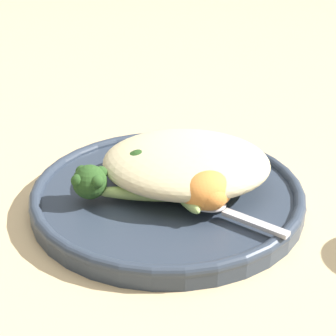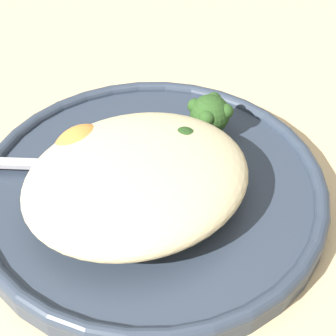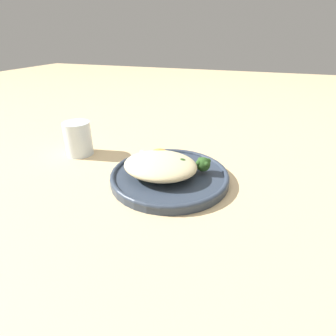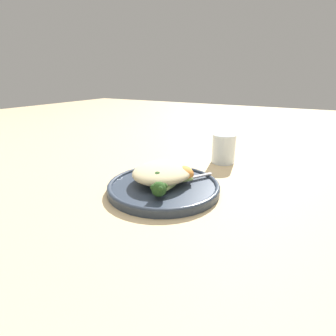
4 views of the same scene
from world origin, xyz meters
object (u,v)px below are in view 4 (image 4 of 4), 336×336
Objects in this scene: plate at (163,186)px; quinoa_mound at (163,172)px; sweet_potato_chunk_1 at (184,173)px; spoon at (187,178)px; sweet_potato_chunk_0 at (184,174)px; broccoli_stalk_4 at (163,188)px; water_glass at (224,149)px; broccoli_stalk_2 at (159,176)px; broccoli_stalk_0 at (178,171)px; broccoli_stalk_3 at (164,180)px; broccoli_stalk_1 at (160,170)px.

quinoa_mound reaches higher than plate.
sweet_potato_chunk_1 is 0.02m from spoon.
sweet_potato_chunk_0 is (-0.04, 0.04, 0.03)m from plate.
broccoli_stalk_4 and sweet_potato_chunk_0 have the same top height.
water_glass reaches higher than quinoa_mound.
broccoli_stalk_2 is 1.36× the size of water_glass.
water_glass is (-0.27, 0.07, 0.00)m from quinoa_mound.
broccoli_stalk_0 is at bearing -114.22° from sweet_potato_chunk_1.
broccoli_stalk_3 is 0.06m from sweet_potato_chunk_1.
plate is at bearing -113.47° from broccoli_stalk_3.
broccoli_stalk_0 is at bearing -151.09° from broccoli_stalk_3.
quinoa_mound reaches higher than broccoli_stalk_1.
broccoli_stalk_2 is at bearing -92.42° from plate.
sweet_potato_chunk_1 is at bearing -145.16° from broccoli_stalk_0.
sweet_potato_chunk_0 is 0.55× the size of water_glass.
broccoli_stalk_0 is at bearing -169.42° from broccoli_stalk_4.
broccoli_stalk_0 is at bearing 164.83° from plate.
sweet_potato_chunk_0 is 0.25m from water_glass.
broccoli_stalk_1 is 1.23× the size of broccoli_stalk_3.
water_glass is at bearing 174.90° from sweet_potato_chunk_0.
quinoa_mound is 1.81× the size of water_glass.
broccoli_stalk_1 is 0.85× the size of broccoli_stalk_2.
broccoli_stalk_1 is 0.07m from sweet_potato_chunk_1.
broccoli_stalk_0 is at bearing -115.46° from sweet_potato_chunk_0.
broccoli_stalk_2 is 1.45× the size of broccoli_stalk_3.
water_glass is (-0.25, 0.02, 0.01)m from sweet_potato_chunk_1.
sweet_potato_chunk_1 reaches higher than plate.
broccoli_stalk_3 is at bearing 35.84° from plate.
spoon is (-0.01, 0.07, -0.01)m from broccoli_stalk_1.
water_glass is at bearing 176.58° from broccoli_stalk_4.
broccoli_stalk_3 is (0.02, 0.02, 0.00)m from broccoli_stalk_2.
spoon is at bearing -132.33° from broccoli_stalk_0.
broccoli_stalk_2 is 2.46× the size of sweet_potato_chunk_0.
quinoa_mound is at bearing 149.72° from broccoli_stalk_1.
broccoli_stalk_4 is 0.10m from sweet_potato_chunk_0.
sweet_potato_chunk_1 reaches higher than broccoli_stalk_0.
broccoli_stalk_3 reaches higher than plate.
sweet_potato_chunk_1 is at bearing -4.64° from water_glass.
broccoli_stalk_4 is (0.09, 0.06, -0.00)m from broccoli_stalk_1.
quinoa_mound is 0.02m from broccoli_stalk_2.
broccoli_stalk_3 is (0.07, -0.00, 0.00)m from broccoli_stalk_0.
sweet_potato_chunk_0 is 0.00m from sweet_potato_chunk_1.
broccoli_stalk_1 is 0.87× the size of broccoli_stalk_4.
broccoli_stalk_0 is 0.03m from sweet_potato_chunk_1.
quinoa_mound is 3.30× the size of sweet_potato_chunk_0.
broccoli_stalk_2 is 0.06m from sweet_potato_chunk_1.
broccoli_stalk_3 is (0.02, 0.01, 0.03)m from plate.
broccoli_stalk_3 reaches higher than broccoli_stalk_1.
broccoli_stalk_2 is at bearing -96.64° from broccoli_stalk_3.
quinoa_mound reaches higher than sweet_potato_chunk_1.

